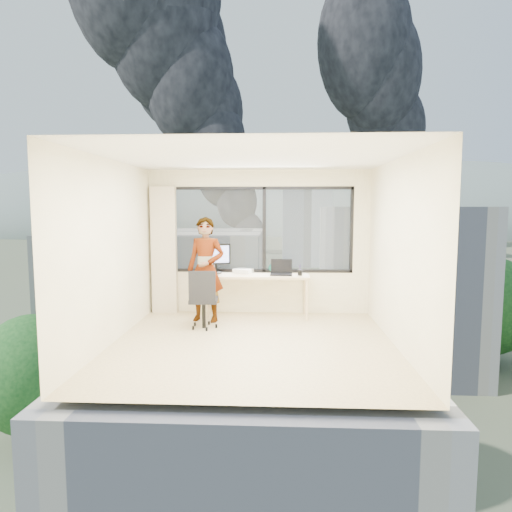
# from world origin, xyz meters

# --- Properties ---
(floor) EXTENTS (4.00, 4.00, 0.01)m
(floor) POSITION_xyz_m (0.00, 0.00, 0.00)
(floor) COLOR beige
(floor) RESTS_ON ground
(ceiling) EXTENTS (4.00, 4.00, 0.01)m
(ceiling) POSITION_xyz_m (0.00, 0.00, 2.60)
(ceiling) COLOR white
(ceiling) RESTS_ON ground
(wall_front) EXTENTS (4.00, 0.01, 2.60)m
(wall_front) POSITION_xyz_m (0.00, -2.00, 1.30)
(wall_front) COLOR beige
(wall_front) RESTS_ON ground
(wall_left) EXTENTS (0.01, 4.00, 2.60)m
(wall_left) POSITION_xyz_m (-2.00, 0.00, 1.30)
(wall_left) COLOR beige
(wall_left) RESTS_ON ground
(wall_right) EXTENTS (0.01, 4.00, 2.60)m
(wall_right) POSITION_xyz_m (2.00, 0.00, 1.30)
(wall_right) COLOR beige
(wall_right) RESTS_ON ground
(window_wall) EXTENTS (3.30, 0.16, 1.55)m
(window_wall) POSITION_xyz_m (0.05, 2.00, 1.52)
(window_wall) COLOR black
(window_wall) RESTS_ON ground
(curtain) EXTENTS (0.45, 0.14, 2.30)m
(curtain) POSITION_xyz_m (-1.72, 1.88, 1.15)
(curtain) COLOR beige
(curtain) RESTS_ON floor
(desk) EXTENTS (1.80, 0.60, 0.75)m
(desk) POSITION_xyz_m (0.00, 1.66, 0.38)
(desk) COLOR beige
(desk) RESTS_ON floor
(chair) EXTENTS (0.52, 0.52, 0.97)m
(chair) POSITION_xyz_m (-0.83, 0.83, 0.48)
(chair) COLOR black
(chair) RESTS_ON floor
(person) EXTENTS (0.72, 0.54, 1.77)m
(person) POSITION_xyz_m (-0.86, 1.29, 0.88)
(person) COLOR #2D2D33
(person) RESTS_ON floor
(monitor) EXTENTS (0.54, 0.28, 0.54)m
(monitor) POSITION_xyz_m (-0.76, 1.78, 1.02)
(monitor) COLOR black
(monitor) RESTS_ON desk
(game_console) EXTENTS (0.38, 0.35, 0.07)m
(game_console) POSITION_xyz_m (-0.28, 1.86, 0.79)
(game_console) COLOR white
(game_console) RESTS_ON desk
(laptop) EXTENTS (0.39, 0.42, 0.25)m
(laptop) POSITION_xyz_m (0.41, 1.63, 0.87)
(laptop) COLOR black
(laptop) RESTS_ON desk
(cellphone) EXTENTS (0.11, 0.06, 0.01)m
(cellphone) POSITION_xyz_m (-0.74, 1.53, 0.76)
(cellphone) COLOR black
(cellphone) RESTS_ON desk
(pen_cup) EXTENTS (0.09, 0.09, 0.10)m
(pen_cup) POSITION_xyz_m (0.74, 1.61, 0.80)
(pen_cup) COLOR black
(pen_cup) RESTS_ON desk
(handbag) EXTENTS (0.25, 0.15, 0.18)m
(handbag) POSITION_xyz_m (0.30, 1.91, 0.84)
(handbag) COLOR #0B473D
(handbag) RESTS_ON desk
(exterior_ground) EXTENTS (400.00, 400.00, 0.04)m
(exterior_ground) POSITION_xyz_m (0.00, 120.00, -14.00)
(exterior_ground) COLOR #515B3D
(exterior_ground) RESTS_ON ground
(near_bldg_a) EXTENTS (16.00, 12.00, 14.00)m
(near_bldg_a) POSITION_xyz_m (-9.00, 30.00, -7.00)
(near_bldg_a) COLOR beige
(near_bldg_a) RESTS_ON exterior_ground
(near_bldg_b) EXTENTS (14.00, 13.00, 16.00)m
(near_bldg_b) POSITION_xyz_m (12.00, 38.00, -6.00)
(near_bldg_b) COLOR white
(near_bldg_b) RESTS_ON exterior_ground
(far_tower_a) EXTENTS (14.00, 14.00, 28.00)m
(far_tower_a) POSITION_xyz_m (-35.00, 95.00, 0.00)
(far_tower_a) COLOR silver
(far_tower_a) RESTS_ON exterior_ground
(far_tower_b) EXTENTS (13.00, 13.00, 30.00)m
(far_tower_b) POSITION_xyz_m (8.00, 120.00, 1.00)
(far_tower_b) COLOR silver
(far_tower_b) RESTS_ON exterior_ground
(far_tower_c) EXTENTS (15.00, 15.00, 26.00)m
(far_tower_c) POSITION_xyz_m (45.00, 140.00, -1.00)
(far_tower_c) COLOR silver
(far_tower_c) RESTS_ON exterior_ground
(far_tower_d) EXTENTS (16.00, 14.00, 22.00)m
(far_tower_d) POSITION_xyz_m (-60.00, 150.00, -3.00)
(far_tower_d) COLOR silver
(far_tower_d) RESTS_ON exterior_ground
(hill_a) EXTENTS (288.00, 216.00, 90.00)m
(hill_a) POSITION_xyz_m (-120.00, 320.00, -14.00)
(hill_a) COLOR slate
(hill_a) RESTS_ON exterior_ground
(hill_b) EXTENTS (300.00, 220.00, 96.00)m
(hill_b) POSITION_xyz_m (100.00, 320.00, -14.00)
(hill_b) COLOR slate
(hill_b) RESTS_ON exterior_ground
(tree_a) EXTENTS (7.00, 7.00, 8.00)m
(tree_a) POSITION_xyz_m (-16.00, 22.00, -10.00)
(tree_a) COLOR #17471A
(tree_a) RESTS_ON exterior_ground
(tree_b) EXTENTS (7.60, 7.60, 9.00)m
(tree_b) POSITION_xyz_m (4.00, 18.00, -9.50)
(tree_b) COLOR #17471A
(tree_b) RESTS_ON exterior_ground
(tree_c) EXTENTS (8.40, 8.40, 10.00)m
(tree_c) POSITION_xyz_m (22.00, 40.00, -9.00)
(tree_c) COLOR #17471A
(tree_c) RESTS_ON exterior_ground
(smoke_plume_a) EXTENTS (40.00, 24.00, 90.00)m
(smoke_plume_a) POSITION_xyz_m (-10.00, 150.00, 39.00)
(smoke_plume_a) COLOR black
(smoke_plume_a) RESTS_ON exterior_ground
(smoke_plume_b) EXTENTS (30.00, 18.00, 70.00)m
(smoke_plume_b) POSITION_xyz_m (55.00, 170.00, 27.00)
(smoke_plume_b) COLOR black
(smoke_plume_b) RESTS_ON exterior_ground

